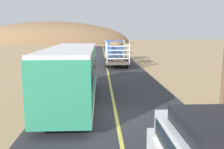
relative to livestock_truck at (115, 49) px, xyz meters
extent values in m
plane|color=tan|center=(-1.16, -21.06, -1.79)|extent=(240.00, 240.00, 0.00)
cube|color=#2D2D33|center=(-1.16, -21.06, -1.78)|extent=(8.00, 120.00, 0.02)
cube|color=#D8CC4C|center=(-1.16, -21.06, -1.77)|extent=(0.16, 117.60, 0.00)
cube|color=black|center=(0.46, -27.53, 0.34)|extent=(1.42, 2.07, 0.36)
cube|color=#3359A5|center=(0.00, 2.16, 0.03)|extent=(2.50, 2.20, 2.20)
cube|color=#192333|center=(0.00, 2.16, 0.48)|extent=(2.53, 1.54, 0.70)
cube|color=brown|center=(0.00, -3.24, -1.07)|extent=(2.50, 6.40, 0.24)
cylinder|color=silver|center=(-1.19, -0.10, 0.15)|extent=(0.12, 0.12, 2.20)
cylinder|color=silver|center=(1.19, -0.10, 0.15)|extent=(0.12, 0.12, 2.20)
cylinder|color=silver|center=(-1.19, -6.38, 0.15)|extent=(0.12, 0.12, 2.20)
cylinder|color=silver|center=(1.19, -6.38, 0.15)|extent=(0.12, 0.12, 2.20)
cube|color=silver|center=(-1.21, -3.24, -0.51)|extent=(0.08, 6.30, 0.12)
cube|color=silver|center=(1.21, -3.24, -0.51)|extent=(0.08, 6.30, 0.12)
cube|color=silver|center=(0.00, -6.40, -0.51)|extent=(2.40, 0.08, 0.12)
cube|color=silver|center=(-1.21, -3.24, -0.07)|extent=(0.08, 6.30, 0.12)
cube|color=silver|center=(1.21, -3.24, -0.07)|extent=(0.08, 6.30, 0.12)
cube|color=silver|center=(0.00, -6.40, -0.07)|extent=(2.40, 0.08, 0.12)
cube|color=silver|center=(-1.21, -3.24, 0.37)|extent=(0.08, 6.30, 0.12)
cube|color=silver|center=(1.21, -3.24, 0.37)|extent=(0.08, 6.30, 0.12)
cube|color=silver|center=(0.00, -6.40, 0.37)|extent=(2.40, 0.08, 0.12)
cube|color=silver|center=(-1.21, -3.24, 0.81)|extent=(0.08, 6.30, 0.12)
cube|color=silver|center=(1.21, -3.24, 0.81)|extent=(0.08, 6.30, 0.12)
cube|color=silver|center=(0.00, -6.40, 0.81)|extent=(2.40, 0.08, 0.12)
ellipsoid|color=#8C6B4C|center=(0.00, -3.24, 0.90)|extent=(1.75, 3.84, 0.70)
cylinder|color=black|center=(-1.09, 2.16, -1.22)|extent=(0.32, 1.10, 1.10)
cylinder|color=black|center=(1.09, 2.16, -1.22)|extent=(0.32, 1.10, 1.10)
cylinder|color=black|center=(-1.09, -4.52, -1.22)|extent=(0.32, 1.10, 1.10)
cylinder|color=black|center=(1.09, -4.52, -1.22)|extent=(0.32, 1.10, 1.10)
cube|color=#2D8C66|center=(-3.51, -18.39, -0.07)|extent=(2.50, 10.00, 2.70)
cube|color=white|center=(-3.51, -18.39, 1.36)|extent=(2.45, 9.80, 0.16)
cube|color=#192333|center=(-3.51, -18.39, 0.40)|extent=(2.54, 9.20, 0.80)
cube|color=silver|center=(-3.51, -18.39, -1.22)|extent=(2.53, 9.80, 0.36)
cylinder|color=black|center=(-4.61, -15.14, -1.27)|extent=(0.30, 1.00, 1.00)
cylinder|color=black|center=(-2.41, -15.14, -1.27)|extent=(0.30, 1.00, 1.00)
cylinder|color=black|center=(-4.61, -21.64, -1.27)|extent=(0.30, 1.00, 1.00)
cylinder|color=black|center=(-2.41, -21.64, -1.27)|extent=(0.30, 1.00, 1.00)
cube|color=silver|center=(0.50, 12.75, -1.09)|extent=(1.90, 4.60, 0.90)
cube|color=silver|center=(0.50, 12.60, -0.24)|extent=(1.75, 3.59, 0.80)
cube|color=#192333|center=(0.50, 12.60, -0.22)|extent=(1.79, 3.22, 0.44)
cube|color=silver|center=(0.50, 10.53, -1.42)|extent=(1.86, 0.20, 0.24)
cube|color=red|center=(-0.33, 10.47, -0.91)|extent=(0.16, 0.06, 0.14)
cube|color=red|center=(1.33, 10.47, -0.91)|extent=(0.16, 0.06, 0.14)
cylinder|color=black|center=(-0.32, 14.17, -1.39)|extent=(0.26, 0.76, 0.76)
cylinder|color=black|center=(1.32, 14.17, -1.39)|extent=(0.26, 0.76, 0.76)
cylinder|color=black|center=(-0.32, 11.32, -1.39)|extent=(0.26, 0.76, 0.76)
cylinder|color=black|center=(1.32, 11.32, -1.39)|extent=(0.26, 0.76, 0.76)
ellipsoid|color=olive|center=(-19.08, 56.53, -1.79)|extent=(55.16, 20.83, 15.27)
camera|label=1|loc=(-1.91, -32.25, 2.29)|focal=39.40mm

